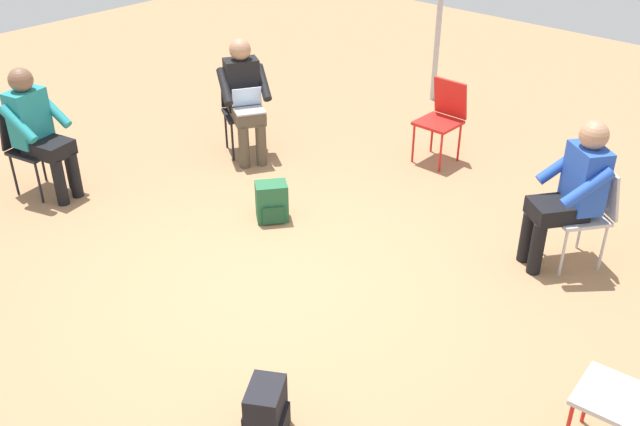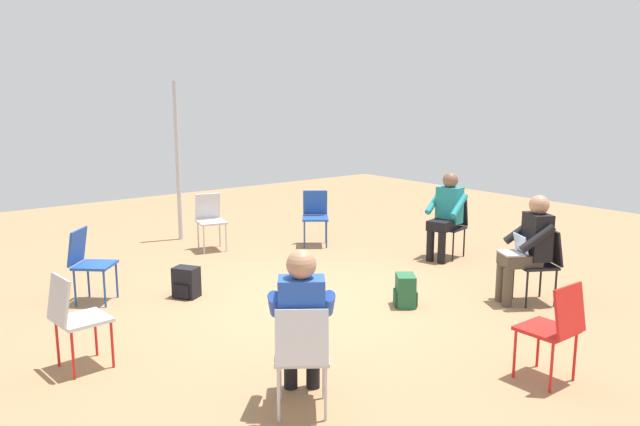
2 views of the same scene
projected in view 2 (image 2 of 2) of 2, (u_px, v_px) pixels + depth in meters
ground_plane at (317, 303)px, 7.08m from camera, size 16.52×16.52×0.00m
chair_north at (451, 223)px, 9.03m from camera, size 0.48×0.51×0.85m
chair_northeast at (542, 260)px, 7.02m from camera, size 0.56×0.57×0.85m
chair_south at (74, 315)px, 5.28m from camera, size 0.43×0.47×0.85m
chair_east at (555, 325)px, 5.05m from camera, size 0.44×0.40×0.85m
chair_west at (210, 217)px, 9.44m from camera, size 0.52×0.48×0.85m
chair_southwest at (88, 260)px, 7.03m from camera, size 0.58×0.59×0.85m
chair_southeast at (302, 352)px, 4.53m from camera, size 0.58×0.57×0.85m
chair_northwest at (315, 214)px, 9.74m from camera, size 0.58×0.57×0.85m
person_with_laptop at (529, 243)px, 6.96m from camera, size 0.62×0.64×1.24m
person_in_blue at (302, 318)px, 4.65m from camera, size 0.63×0.63×1.24m
person_in_teal at (446, 211)px, 8.87m from camera, size 0.56×0.57×1.24m
backpack_near_laptop_user at (405, 292)px, 6.95m from camera, size 0.34×0.33×0.36m
backpack_by_empty_chair at (186, 284)px, 7.26m from camera, size 0.34×0.32×0.36m
tent_pole_far at (178, 162)px, 9.95m from camera, size 0.07×0.07×2.53m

